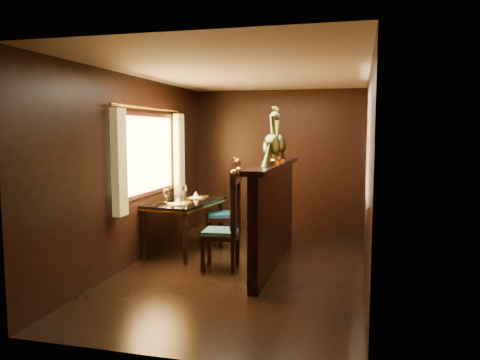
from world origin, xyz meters
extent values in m
plane|color=black|center=(0.00, 0.00, 0.00)|extent=(5.00, 5.00, 0.00)
cube|color=black|center=(0.00, 2.50, 1.25)|extent=(3.00, 0.04, 2.50)
cube|color=black|center=(0.00, -2.50, 1.25)|extent=(3.00, 0.04, 2.50)
cube|color=black|center=(-1.50, 0.00, 1.25)|extent=(0.04, 5.00, 2.50)
cube|color=black|center=(1.50, 0.00, 1.25)|extent=(0.04, 5.00, 2.50)
cube|color=beige|center=(0.00, 0.00, 2.50)|extent=(3.00, 5.00, 0.04)
cube|color=#FFC672|center=(-1.50, 0.30, 1.45)|extent=(0.01, 1.70, 1.05)
cube|color=gold|center=(-1.40, -0.67, 1.40)|extent=(0.10, 0.22, 1.30)
cube|color=gold|center=(-1.40, 1.27, 1.40)|extent=(0.10, 0.22, 1.30)
cylinder|color=gold|center=(-1.42, 0.30, 2.10)|extent=(0.03, 2.20, 0.03)
cube|color=black|center=(0.33, 0.30, 0.65)|extent=(0.12, 2.60, 1.30)
cube|color=#3E3C1C|center=(0.26, 0.30, 0.70)|extent=(0.02, 2.20, 0.95)
cube|color=black|center=(0.33, 0.30, 1.33)|extent=(0.26, 2.70, 0.06)
cube|color=black|center=(-1.05, 0.57, 0.74)|extent=(0.92, 1.36, 0.04)
cube|color=gold|center=(-1.05, 0.57, 0.71)|extent=(0.94, 1.38, 0.02)
cylinder|color=black|center=(-1.44, 0.04, 0.35)|extent=(0.06, 0.06, 0.70)
cylinder|color=black|center=(-0.81, -0.04, 0.35)|extent=(0.06, 0.06, 0.70)
cylinder|color=black|center=(-1.29, 1.18, 0.35)|extent=(0.06, 0.06, 0.70)
cylinder|color=black|center=(-0.66, 1.09, 0.35)|extent=(0.06, 0.06, 0.70)
cylinder|color=yellow|center=(-1.02, 0.25, 0.77)|extent=(0.30, 0.30, 0.01)
cone|color=white|center=(-1.02, 0.25, 0.82)|extent=(0.11, 0.11, 0.10)
cylinder|color=yellow|center=(-0.98, 0.86, 0.77)|extent=(0.30, 0.30, 0.01)
cone|color=white|center=(-0.98, 0.86, 0.82)|extent=(0.11, 0.11, 0.10)
cylinder|color=silver|center=(-1.33, 0.56, 0.79)|extent=(0.03, 0.03, 0.06)
cylinder|color=silver|center=(-1.34, 0.62, 0.79)|extent=(0.03, 0.03, 0.06)
cube|color=black|center=(-0.30, -0.10, 0.44)|extent=(0.51, 0.51, 0.06)
cube|color=navy|center=(-0.30, -0.10, 0.49)|extent=(0.46, 0.46, 0.05)
cube|color=navy|center=(-0.10, -0.08, 0.83)|extent=(0.07, 0.36, 0.59)
cube|color=black|center=(-0.47, -0.31, 0.21)|extent=(0.05, 0.05, 0.41)
cube|color=black|center=(-0.09, -0.27, 0.21)|extent=(0.05, 0.05, 0.41)
cube|color=black|center=(-0.51, 0.07, 0.21)|extent=(0.05, 0.05, 0.41)
cube|color=black|center=(-0.13, 0.11, 0.21)|extent=(0.05, 0.05, 0.41)
sphere|color=gold|center=(-0.08, -0.27, 1.28)|extent=(0.07, 0.07, 0.07)
sphere|color=gold|center=(-0.12, 0.11, 1.28)|extent=(0.07, 0.07, 0.07)
cube|color=black|center=(-0.60, 0.97, 0.47)|extent=(0.63, 0.63, 0.06)
cube|color=navy|center=(-0.60, 0.97, 0.52)|extent=(0.57, 0.57, 0.05)
cube|color=navy|center=(-0.40, 1.05, 0.87)|extent=(0.17, 0.37, 0.62)
cube|color=black|center=(-0.71, 0.71, 0.22)|extent=(0.05, 0.05, 0.43)
cube|color=black|center=(-0.34, 0.86, 0.22)|extent=(0.05, 0.05, 0.43)
cube|color=black|center=(-0.86, 1.09, 0.22)|extent=(0.05, 0.05, 0.43)
cube|color=black|center=(-0.48, 1.23, 0.22)|extent=(0.05, 0.05, 0.43)
sphere|color=gold|center=(-0.33, 0.86, 1.34)|extent=(0.07, 0.07, 0.07)
sphere|color=gold|center=(-0.47, 1.24, 1.34)|extent=(0.07, 0.07, 0.07)
camera|label=1|loc=(1.40, -5.76, 1.78)|focal=35.00mm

